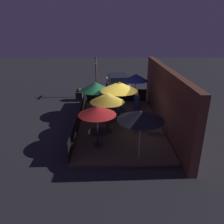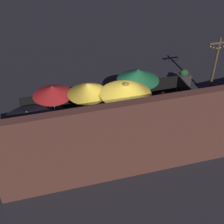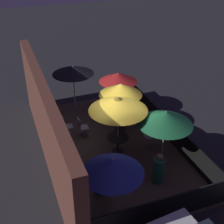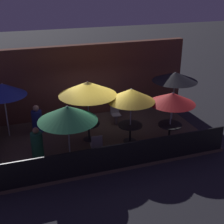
{
  "view_description": "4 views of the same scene",
  "coord_description": "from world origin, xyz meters",
  "px_view_note": "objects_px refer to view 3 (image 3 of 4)",
  "views": [
    {
      "loc": [
        12.0,
        -0.67,
        5.6
      ],
      "look_at": [
        0.43,
        -0.44,
        1.03
      ],
      "focal_mm": 35.0,
      "sensor_mm": 36.0,
      "label": 1
    },
    {
      "loc": [
        3.12,
        10.74,
        9.27
      ],
      "look_at": [
        0.08,
        -0.27,
        0.96
      ],
      "focal_mm": 50.0,
      "sensor_mm": 36.0,
      "label": 2
    },
    {
      "loc": [
        -9.88,
        3.72,
        7.86
      ],
      "look_at": [
        0.63,
        -0.16,
        1.34
      ],
      "focal_mm": 50.0,
      "sensor_mm": 36.0,
      "label": 3
    },
    {
      "loc": [
        -3.18,
        -10.9,
        6.21
      ],
      "look_at": [
        0.63,
        0.27,
        1.06
      ],
      "focal_mm": 50.0,
      "sensor_mm": 36.0,
      "label": 4
    }
  ],
  "objects_px": {
    "patio_umbrella_5": "(113,166)",
    "dining_table_0": "(118,140)",
    "patio_umbrella_1": "(121,89)",
    "patio_chair_1": "(151,135)",
    "patio_umbrella_4": "(166,118)",
    "patron_1": "(159,170)",
    "dining_table_1": "(120,118)",
    "dining_table_2": "(118,101)",
    "patio_umbrella_2": "(118,77)",
    "patio_chair_0": "(67,126)",
    "patron_0": "(100,179)",
    "patio_umbrella_0": "(118,104)",
    "patio_umbrella_3": "(73,70)",
    "patio_chair_2": "(82,127)"
  },
  "relations": [
    {
      "from": "dining_table_2",
      "to": "patron_0",
      "type": "xyz_separation_m",
      "value": [
        -4.89,
        2.53,
        -0.06
      ]
    },
    {
      "from": "patio_umbrella_0",
      "to": "patio_umbrella_1",
      "type": "bearing_deg",
      "value": -24.81
    },
    {
      "from": "patio_chair_2",
      "to": "patron_0",
      "type": "bearing_deg",
      "value": -94.94
    },
    {
      "from": "patio_umbrella_2",
      "to": "dining_table_0",
      "type": "relative_size",
      "value": 2.35
    },
    {
      "from": "patio_umbrella_5",
      "to": "patron_0",
      "type": "height_order",
      "value": "patio_umbrella_5"
    },
    {
      "from": "patio_umbrella_2",
      "to": "patio_chair_2",
      "type": "distance_m",
      "value": 3.0
    },
    {
      "from": "patio_umbrella_4",
      "to": "dining_table_0",
      "type": "relative_size",
      "value": 2.48
    },
    {
      "from": "patio_umbrella_4",
      "to": "patio_chair_0",
      "type": "height_order",
      "value": "patio_umbrella_4"
    },
    {
      "from": "patio_umbrella_3",
      "to": "patio_chair_0",
      "type": "xyz_separation_m",
      "value": [
        -2.39,
        0.98,
        -1.51
      ]
    },
    {
      "from": "patio_chair_2",
      "to": "patio_chair_0",
      "type": "bearing_deg",
      "value": 157.59
    },
    {
      "from": "patio_chair_2",
      "to": "patron_1",
      "type": "distance_m",
      "value": 4.03
    },
    {
      "from": "patio_umbrella_4",
      "to": "dining_table_1",
      "type": "xyz_separation_m",
      "value": [
        2.58,
        0.73,
        -1.3
      ]
    },
    {
      "from": "patio_umbrella_3",
      "to": "patio_umbrella_4",
      "type": "height_order",
      "value": "patio_umbrella_3"
    },
    {
      "from": "dining_table_0",
      "to": "patio_chair_2",
      "type": "distance_m",
      "value": 1.84
    },
    {
      "from": "dining_table_1",
      "to": "patio_umbrella_1",
      "type": "bearing_deg",
      "value": 0.0
    },
    {
      "from": "dining_table_0",
      "to": "dining_table_1",
      "type": "distance_m",
      "value": 1.65
    },
    {
      "from": "patio_umbrella_5",
      "to": "dining_table_0",
      "type": "xyz_separation_m",
      "value": [
        3.06,
        -1.36,
        -1.47
      ]
    },
    {
      "from": "dining_table_1",
      "to": "patio_chair_1",
      "type": "height_order",
      "value": "patio_chair_1"
    },
    {
      "from": "patio_umbrella_3",
      "to": "patio_umbrella_5",
      "type": "relative_size",
      "value": 0.98
    },
    {
      "from": "patron_0",
      "to": "patio_umbrella_5",
      "type": "bearing_deg",
      "value": 97.72
    },
    {
      "from": "patio_chair_0",
      "to": "patio_umbrella_4",
      "type": "bearing_deg",
      "value": -36.3
    },
    {
      "from": "patio_umbrella_1",
      "to": "dining_table_0",
      "type": "xyz_separation_m",
      "value": [
        -1.5,
        0.69,
        -1.42
      ]
    },
    {
      "from": "patio_umbrella_0",
      "to": "patio_chair_1",
      "type": "relative_size",
      "value": 2.64
    },
    {
      "from": "patio_umbrella_1",
      "to": "patio_umbrella_5",
      "type": "relative_size",
      "value": 0.97
    },
    {
      "from": "patio_chair_0",
      "to": "patron_0",
      "type": "height_order",
      "value": "patron_0"
    },
    {
      "from": "dining_table_0",
      "to": "patio_chair_1",
      "type": "bearing_deg",
      "value": -94.09
    },
    {
      "from": "patio_chair_1",
      "to": "patio_chair_0",
      "type": "bearing_deg",
      "value": -26.97
    },
    {
      "from": "patio_umbrella_0",
      "to": "patio_umbrella_4",
      "type": "bearing_deg",
      "value": -127.16
    },
    {
      "from": "patron_1",
      "to": "patio_umbrella_0",
      "type": "bearing_deg",
      "value": -89.32
    },
    {
      "from": "patio_umbrella_2",
      "to": "patio_chair_0",
      "type": "relative_size",
      "value": 2.17
    },
    {
      "from": "patio_umbrella_1",
      "to": "dining_table_1",
      "type": "xyz_separation_m",
      "value": [
        0.0,
        0.0,
        -1.39
      ]
    },
    {
      "from": "patio_umbrella_4",
      "to": "patron_1",
      "type": "distance_m",
      "value": 1.87
    },
    {
      "from": "dining_table_0",
      "to": "patron_0",
      "type": "distance_m",
      "value": 2.33
    },
    {
      "from": "dining_table_1",
      "to": "dining_table_2",
      "type": "relative_size",
      "value": 1.02
    },
    {
      "from": "patio_umbrella_4",
      "to": "patio_chair_2",
      "type": "xyz_separation_m",
      "value": [
        2.58,
        2.49,
        -1.4
      ]
    },
    {
      "from": "patio_chair_1",
      "to": "patron_1",
      "type": "xyz_separation_m",
      "value": [
        -2.02,
        0.71,
        0.01
      ]
    },
    {
      "from": "patio_umbrella_3",
      "to": "patron_1",
      "type": "xyz_separation_m",
      "value": [
        -6.27,
        -1.4,
        -1.51
      ]
    },
    {
      "from": "patio_umbrella_2",
      "to": "patio_umbrella_4",
      "type": "height_order",
      "value": "patio_umbrella_4"
    },
    {
      "from": "patio_umbrella_1",
      "to": "patron_0",
      "type": "relative_size",
      "value": 1.83
    },
    {
      "from": "patio_umbrella_0",
      "to": "dining_table_0",
      "type": "xyz_separation_m",
      "value": [
        0.0,
        -0.0,
        -1.62
      ]
    },
    {
      "from": "patio_umbrella_1",
      "to": "patio_chair_1",
      "type": "bearing_deg",
      "value": -155.8
    },
    {
      "from": "patio_umbrella_4",
      "to": "patron_1",
      "type": "xyz_separation_m",
      "value": [
        -1.04,
        0.72,
        -1.37
      ]
    },
    {
      "from": "dining_table_2",
      "to": "patio_umbrella_5",
      "type": "bearing_deg",
      "value": 157.35
    },
    {
      "from": "patio_chair_1",
      "to": "patron_1",
      "type": "bearing_deg",
      "value": 74.82
    },
    {
      "from": "patio_umbrella_4",
      "to": "dining_table_0",
      "type": "height_order",
      "value": "patio_umbrella_4"
    },
    {
      "from": "patio_umbrella_0",
      "to": "patio_chair_0",
      "type": "bearing_deg",
      "value": 43.57
    },
    {
      "from": "patio_umbrella_1",
      "to": "patio_umbrella_4",
      "type": "distance_m",
      "value": 2.68
    },
    {
      "from": "patio_umbrella_1",
      "to": "patio_umbrella_2",
      "type": "height_order",
      "value": "patio_umbrella_1"
    },
    {
      "from": "patio_umbrella_1",
      "to": "patio_umbrella_2",
      "type": "bearing_deg",
      "value": -17.47
    },
    {
      "from": "patio_umbrella_0",
      "to": "patron_0",
      "type": "xyz_separation_m",
      "value": [
        -1.89,
        1.36,
        -1.66
      ]
    }
  ]
}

